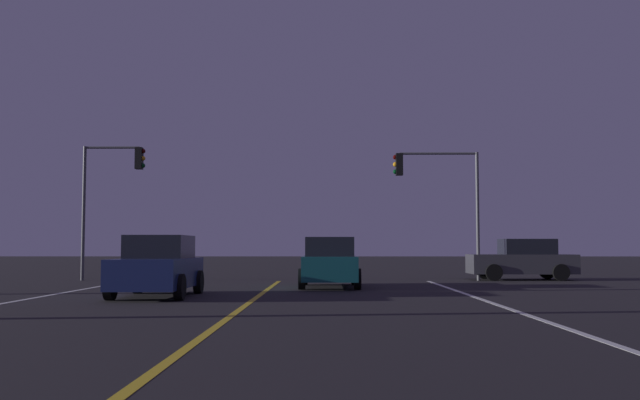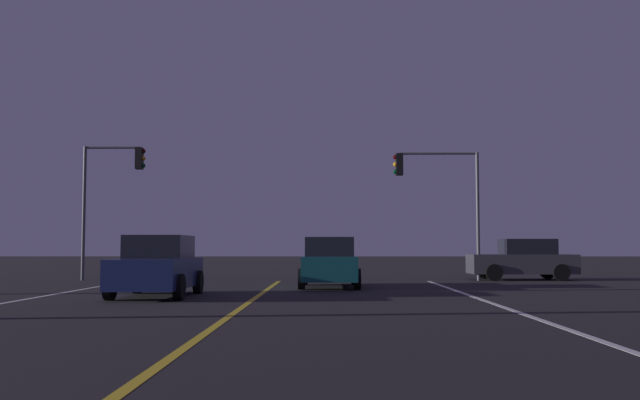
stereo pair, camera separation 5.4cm
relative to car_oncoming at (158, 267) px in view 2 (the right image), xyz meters
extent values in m
cube|color=silver|center=(8.76, -8.40, -0.82)|extent=(0.16, 34.49, 0.01)
cube|color=gold|center=(2.78, -8.40, -0.82)|extent=(0.16, 34.49, 0.01)
cylinder|color=black|center=(0.90, -1.41, -0.48)|extent=(0.22, 0.68, 0.68)
cylinder|color=black|center=(-0.90, -1.41, -0.48)|extent=(0.22, 0.68, 0.68)
cylinder|color=black|center=(0.90, 1.29, -0.48)|extent=(0.22, 0.68, 0.68)
cylinder|color=black|center=(-0.90, 1.29, -0.48)|extent=(0.22, 0.68, 0.68)
cube|color=navy|center=(0.00, -0.06, -0.16)|extent=(1.80, 4.30, 0.80)
cube|color=black|center=(0.00, 0.19, 0.56)|extent=(1.60, 2.10, 0.64)
cube|color=red|center=(0.60, 2.04, -0.06)|extent=(0.24, 0.08, 0.16)
cube|color=red|center=(-0.60, 2.04, -0.06)|extent=(0.24, 0.08, 0.16)
cylinder|color=black|center=(3.89, 5.98, -0.48)|extent=(0.22, 0.68, 0.68)
cylinder|color=black|center=(5.69, 5.98, -0.48)|extent=(0.22, 0.68, 0.68)
cylinder|color=black|center=(3.89, 3.28, -0.48)|extent=(0.22, 0.68, 0.68)
cylinder|color=black|center=(5.69, 3.28, -0.48)|extent=(0.22, 0.68, 0.68)
cube|color=#145156|center=(4.79, 4.63, -0.16)|extent=(1.80, 4.30, 0.80)
cube|color=black|center=(4.79, 4.38, 0.56)|extent=(1.60, 2.10, 0.64)
cube|color=red|center=(4.19, 2.53, -0.06)|extent=(0.24, 0.08, 0.16)
cube|color=red|center=(5.39, 2.53, -0.06)|extent=(0.24, 0.08, 0.16)
cylinder|color=black|center=(11.45, 9.13, -0.48)|extent=(0.68, 0.22, 0.68)
cylinder|color=black|center=(11.45, 10.93, -0.48)|extent=(0.68, 0.22, 0.68)
cylinder|color=black|center=(14.15, 9.13, -0.48)|extent=(0.68, 0.22, 0.68)
cylinder|color=black|center=(14.15, 10.93, -0.48)|extent=(0.68, 0.22, 0.68)
cube|color=#38383D|center=(12.80, 10.03, -0.16)|extent=(4.30, 1.80, 0.80)
cube|color=black|center=(13.05, 10.03, 0.56)|extent=(2.10, 1.60, 0.64)
cube|color=red|center=(14.90, 9.43, -0.06)|extent=(0.08, 0.24, 0.16)
cube|color=red|center=(14.90, 10.63, -0.06)|extent=(0.08, 0.24, 0.16)
cylinder|color=#4C4C51|center=(10.87, 9.34, 1.81)|extent=(0.14, 0.14, 5.26)
cylinder|color=#4C4C51|center=(9.28, 9.34, 4.39)|extent=(3.19, 0.10, 0.10)
cube|color=black|center=(7.68, 9.34, 3.94)|extent=(0.28, 0.36, 0.90)
sphere|color=#3A0605|center=(7.52, 9.34, 4.24)|extent=(0.20, 0.20, 0.20)
sphere|color=orange|center=(7.52, 9.34, 3.94)|extent=(0.20, 0.20, 0.20)
sphere|color=#063816|center=(7.52, 9.34, 3.64)|extent=(0.20, 0.20, 0.20)
cylinder|color=#4C4C51|center=(-5.31, 9.34, 1.94)|extent=(0.14, 0.14, 5.52)
cylinder|color=#4C4C51|center=(-4.18, 9.34, 4.65)|extent=(2.25, 0.10, 0.10)
cube|color=black|center=(-3.06, 9.34, 4.20)|extent=(0.28, 0.36, 0.90)
sphere|color=#3A0605|center=(-2.90, 9.34, 4.50)|extent=(0.20, 0.20, 0.20)
sphere|color=orange|center=(-2.90, 9.34, 4.20)|extent=(0.20, 0.20, 0.20)
sphere|color=#063816|center=(-2.90, 9.34, 3.90)|extent=(0.20, 0.20, 0.20)
camera|label=1|loc=(4.70, -19.92, 0.57)|focal=40.16mm
camera|label=2|loc=(4.75, -19.92, 0.57)|focal=40.16mm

